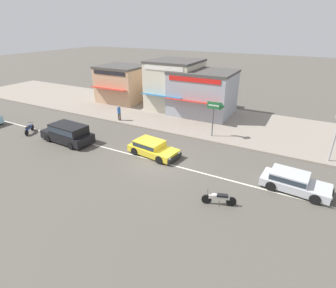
{
  "coord_description": "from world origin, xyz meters",
  "views": [
    {
      "loc": [
        8.7,
        -14.47,
        9.14
      ],
      "look_at": [
        0.1,
        1.51,
        0.8
      ],
      "focal_mm": 28.0,
      "sensor_mm": 36.0,
      "label": 1
    }
  ],
  "objects_px": {
    "minivan_black_4": "(68,133)",
    "shopfront_corner_warung": "(175,85)",
    "motorcycle_2": "(219,198)",
    "motorcycle_1": "(29,128)",
    "pedestrian_by_shop": "(119,112)",
    "arrow_signboard": "(220,108)",
    "shopfront_mid_block": "(203,92)",
    "hatchback_yellow_3": "(152,147)",
    "hatchback_silver_0": "(293,181)",
    "shopfront_far_kios": "(122,83)"
  },
  "relations": [
    {
      "from": "motorcycle_2",
      "to": "shopfront_far_kios",
      "type": "relative_size",
      "value": 0.33
    },
    {
      "from": "motorcycle_1",
      "to": "shopfront_far_kios",
      "type": "relative_size",
      "value": 0.29
    },
    {
      "from": "pedestrian_by_shop",
      "to": "shopfront_mid_block",
      "type": "height_order",
      "value": "shopfront_mid_block"
    },
    {
      "from": "shopfront_mid_block",
      "to": "hatchback_yellow_3",
      "type": "bearing_deg",
      "value": -88.38
    },
    {
      "from": "shopfront_mid_block",
      "to": "shopfront_far_kios",
      "type": "distance_m",
      "value": 10.8
    },
    {
      "from": "hatchback_silver_0",
      "to": "pedestrian_by_shop",
      "type": "height_order",
      "value": "pedestrian_by_shop"
    },
    {
      "from": "minivan_black_4",
      "to": "motorcycle_2",
      "type": "height_order",
      "value": "minivan_black_4"
    },
    {
      "from": "motorcycle_1",
      "to": "shopfront_mid_block",
      "type": "distance_m",
      "value": 17.42
    },
    {
      "from": "hatchback_yellow_3",
      "to": "shopfront_far_kios",
      "type": "relative_size",
      "value": 0.74
    },
    {
      "from": "hatchback_silver_0",
      "to": "shopfront_corner_warung",
      "type": "height_order",
      "value": "shopfront_corner_warung"
    },
    {
      "from": "hatchback_silver_0",
      "to": "motorcycle_1",
      "type": "height_order",
      "value": "hatchback_silver_0"
    },
    {
      "from": "motorcycle_1",
      "to": "shopfront_far_kios",
      "type": "bearing_deg",
      "value": 84.82
    },
    {
      "from": "motorcycle_1",
      "to": "arrow_signboard",
      "type": "relative_size",
      "value": 0.52
    },
    {
      "from": "hatchback_silver_0",
      "to": "hatchback_yellow_3",
      "type": "relative_size",
      "value": 0.99
    },
    {
      "from": "shopfront_far_kios",
      "to": "shopfront_mid_block",
      "type": "bearing_deg",
      "value": -0.74
    },
    {
      "from": "minivan_black_4",
      "to": "arrow_signboard",
      "type": "xyz_separation_m",
      "value": [
        10.88,
        6.63,
        1.92
      ]
    },
    {
      "from": "minivan_black_4",
      "to": "pedestrian_by_shop",
      "type": "relative_size",
      "value": 3.09
    },
    {
      "from": "shopfront_corner_warung",
      "to": "shopfront_mid_block",
      "type": "bearing_deg",
      "value": -8.04
    },
    {
      "from": "motorcycle_2",
      "to": "shopfront_corner_warung",
      "type": "distance_m",
      "value": 18.35
    },
    {
      "from": "shopfront_far_kios",
      "to": "minivan_black_4",
      "type": "bearing_deg",
      "value": -73.6
    },
    {
      "from": "motorcycle_2",
      "to": "shopfront_mid_block",
      "type": "xyz_separation_m",
      "value": [
        -6.75,
        14.45,
        2.04
      ]
    },
    {
      "from": "pedestrian_by_shop",
      "to": "shopfront_mid_block",
      "type": "xyz_separation_m",
      "value": [
        6.52,
        6.18,
        1.41
      ]
    },
    {
      "from": "arrow_signboard",
      "to": "shopfront_mid_block",
      "type": "bearing_deg",
      "value": 123.51
    },
    {
      "from": "shopfront_corner_warung",
      "to": "shopfront_far_kios",
      "type": "relative_size",
      "value": 1.11
    },
    {
      "from": "minivan_black_4",
      "to": "motorcycle_2",
      "type": "relative_size",
      "value": 2.62
    },
    {
      "from": "minivan_black_4",
      "to": "arrow_signboard",
      "type": "bearing_deg",
      "value": 31.36
    },
    {
      "from": "arrow_signboard",
      "to": "shopfront_far_kios",
      "type": "height_order",
      "value": "shopfront_far_kios"
    },
    {
      "from": "motorcycle_1",
      "to": "motorcycle_2",
      "type": "distance_m",
      "value": 18.79
    },
    {
      "from": "motorcycle_2",
      "to": "pedestrian_by_shop",
      "type": "xyz_separation_m",
      "value": [
        -13.26,
        8.28,
        0.63
      ]
    },
    {
      "from": "shopfront_corner_warung",
      "to": "shopfront_far_kios",
      "type": "bearing_deg",
      "value": -177.07
    },
    {
      "from": "minivan_black_4",
      "to": "shopfront_corner_warung",
      "type": "distance_m",
      "value": 13.41
    },
    {
      "from": "hatchback_silver_0",
      "to": "arrow_signboard",
      "type": "xyz_separation_m",
      "value": [
        -6.45,
        5.31,
        2.17
      ]
    },
    {
      "from": "shopfront_corner_warung",
      "to": "hatchback_yellow_3",
      "type": "bearing_deg",
      "value": -71.16
    },
    {
      "from": "minivan_black_4",
      "to": "arrow_signboard",
      "type": "distance_m",
      "value": 12.89
    },
    {
      "from": "motorcycle_1",
      "to": "pedestrian_by_shop",
      "type": "distance_m",
      "value": 8.37
    },
    {
      "from": "hatchback_yellow_3",
      "to": "minivan_black_4",
      "type": "relative_size",
      "value": 0.86
    },
    {
      "from": "hatchback_silver_0",
      "to": "shopfront_corner_warung",
      "type": "relative_size",
      "value": 0.66
    },
    {
      "from": "minivan_black_4",
      "to": "shopfront_corner_warung",
      "type": "xyz_separation_m",
      "value": [
        3.55,
        12.78,
        2.01
      ]
    },
    {
      "from": "arrow_signboard",
      "to": "shopfront_mid_block",
      "type": "distance_m",
      "value": 6.77
    },
    {
      "from": "hatchback_yellow_3",
      "to": "shopfront_far_kios",
      "type": "distance_m",
      "value": 15.8
    },
    {
      "from": "pedestrian_by_shop",
      "to": "shopfront_mid_block",
      "type": "relative_size",
      "value": 0.24
    },
    {
      "from": "hatchback_yellow_3",
      "to": "motorcycle_1",
      "type": "relative_size",
      "value": 2.53
    },
    {
      "from": "motorcycle_1",
      "to": "shopfront_corner_warung",
      "type": "distance_m",
      "value": 15.66
    },
    {
      "from": "shopfront_corner_warung",
      "to": "minivan_black_4",
      "type": "bearing_deg",
      "value": -105.51
    },
    {
      "from": "minivan_black_4",
      "to": "motorcycle_2",
      "type": "xyz_separation_m",
      "value": [
        13.89,
        -2.18,
        -0.42
      ]
    },
    {
      "from": "hatchback_yellow_3",
      "to": "pedestrian_by_shop",
      "type": "distance_m",
      "value": 8.34
    },
    {
      "from": "motorcycle_1",
      "to": "motorcycle_2",
      "type": "relative_size",
      "value": 0.89
    },
    {
      "from": "hatchback_yellow_3",
      "to": "hatchback_silver_0",
      "type": "bearing_deg",
      "value": 0.04
    },
    {
      "from": "shopfront_mid_block",
      "to": "shopfront_far_kios",
      "type": "relative_size",
      "value": 1.17
    },
    {
      "from": "motorcycle_2",
      "to": "shopfront_mid_block",
      "type": "height_order",
      "value": "shopfront_mid_block"
    }
  ]
}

